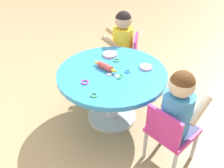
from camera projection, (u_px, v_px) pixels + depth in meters
ground_plane at (112, 116)px, 2.29m from camera, size 10.00×10.00×0.00m
craft_table at (112, 83)px, 2.07m from camera, size 0.91×0.91×0.50m
child_chair_left at (170, 132)px, 1.72m from camera, size 0.42×0.42×0.54m
seated_child_left at (178, 105)px, 1.61m from camera, size 0.42×0.44×0.51m
child_chair_right at (126, 56)px, 2.62m from camera, size 0.38×0.38×0.54m
seated_child_right at (122, 36)px, 2.49m from camera, size 0.37×0.42×0.51m
rolling_pin at (105, 66)px, 2.02m from camera, size 0.19×0.16×0.05m
craft_scissors at (117, 76)px, 1.94m from camera, size 0.12×0.14×0.01m
playdough_blob_0 at (110, 54)px, 2.22m from camera, size 0.13×0.13×0.02m
playdough_blob_1 at (146, 67)px, 2.04m from camera, size 0.10×0.10×0.02m
cookie_cutter_0 at (94, 95)px, 1.74m from camera, size 0.05×0.05×0.01m
cookie_cutter_1 at (85, 82)px, 1.87m from camera, size 0.06×0.06×0.01m
cookie_cutter_2 at (128, 71)px, 2.00m from camera, size 0.05×0.05×0.01m
cookie_cutter_3 at (117, 60)px, 2.14m from camera, size 0.06×0.06×0.01m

